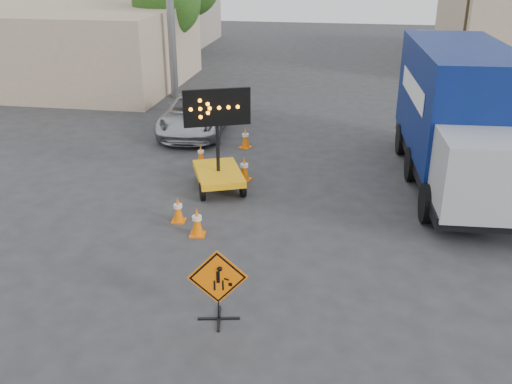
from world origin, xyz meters
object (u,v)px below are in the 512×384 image
(construction_sign, at_px, (218,284))
(arrow_board, at_px, (218,167))
(pickup_truck, at_px, (196,113))
(box_truck, at_px, (459,125))

(construction_sign, relative_size, arrow_board, 0.50)
(arrow_board, xyz_separation_m, pickup_truck, (-2.27, 5.72, 0.04))
(arrow_board, relative_size, box_truck, 0.35)
(construction_sign, bearing_deg, arrow_board, 91.87)
(construction_sign, height_order, arrow_board, arrow_board)
(arrow_board, distance_m, box_truck, 7.49)
(construction_sign, relative_size, box_truck, 0.18)
(arrow_board, bearing_deg, construction_sign, -99.06)
(pickup_truck, xyz_separation_m, box_truck, (9.45, -3.94, 1.15))
(arrow_board, xyz_separation_m, box_truck, (7.18, 1.78, 1.20))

